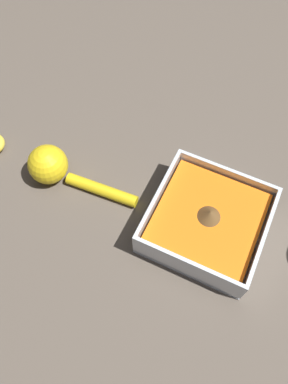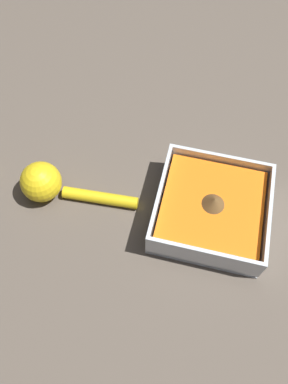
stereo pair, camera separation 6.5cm
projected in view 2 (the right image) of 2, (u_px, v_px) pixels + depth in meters
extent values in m
plane|color=brown|center=(218.00, 240.00, 0.64)|extent=(4.00, 4.00, 0.00)
cube|color=silver|center=(209.00, 215.00, 0.66)|extent=(0.19, 0.19, 0.01)
cube|color=silver|center=(219.00, 164.00, 0.67)|extent=(0.19, 0.01, 0.05)
cube|color=silver|center=(203.00, 257.00, 0.59)|extent=(0.19, 0.01, 0.05)
cube|color=silver|center=(266.00, 219.00, 0.62)|extent=(0.01, 0.17, 0.05)
cube|color=silver|center=(160.00, 196.00, 0.64)|extent=(0.01, 0.17, 0.05)
cube|color=orange|center=(211.00, 209.00, 0.64)|extent=(0.17, 0.17, 0.04)
cone|color=brown|center=(214.00, 202.00, 0.61)|extent=(0.04, 0.04, 0.02)
sphere|color=yellow|center=(41.00, 182.00, 0.65)|extent=(0.07, 0.07, 0.07)
cylinder|color=yellow|center=(100.00, 198.00, 0.67)|extent=(0.14, 0.03, 0.02)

